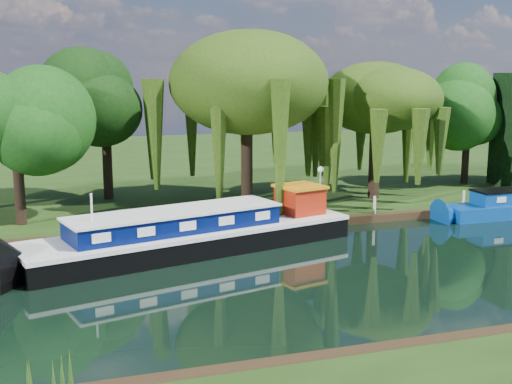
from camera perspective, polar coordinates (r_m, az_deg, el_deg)
name	(u,v)px	position (r m, az deg, el deg)	size (l,w,h in m)	color
ground	(403,266)	(29.23, 12.96, -6.43)	(120.00, 120.00, 0.00)	black
far_bank	(216,162)	(60.32, -3.58, 2.66)	(120.00, 52.00, 0.45)	#1A320D
dutch_barge	(196,233)	(30.84, -5.39, -3.68)	(16.66, 7.66, 3.43)	black
red_dinghy	(201,251)	(30.92, -4.93, -5.27)	(2.31, 3.23, 0.67)	#9D1F0B
willow_left	(247,85)	(38.48, -0.84, 9.51)	(8.37, 8.37, 10.03)	black
willow_right	(376,109)	(41.54, 10.62, 7.23)	(6.43, 6.43, 7.83)	black
tree_far_left	(15,120)	(35.81, -20.66, 5.98)	(5.01, 5.01, 8.08)	black
tree_far_mid	(105,105)	(41.75, -13.28, 7.55)	(5.32, 5.32, 8.71)	black
tree_far_right	(468,113)	(49.13, 18.34, 6.70)	(4.57, 4.57, 7.48)	black
lamppost	(321,176)	(38.06, 5.76, 1.41)	(0.36, 0.36, 2.56)	silver
mooring_posts	(318,208)	(36.04, 5.57, -1.47)	(19.16, 0.16, 1.00)	silver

